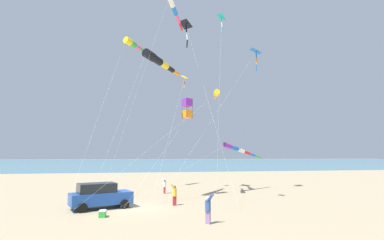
{
  "coord_description": "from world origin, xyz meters",
  "views": [
    {
      "loc": [
        21.8,
        0.47,
        3.83
      ],
      "look_at": [
        -5.39,
        5.41,
        7.38
      ],
      "focal_mm": 26.14,
      "sensor_mm": 36.0,
      "label": 1
    }
  ],
  "objects_px": {
    "kite_delta_striped_overhead": "(185,78)",
    "kite_delta_orange_high_right": "(222,18)",
    "person_child_green_jacket": "(165,185)",
    "kite_box_green_low_center": "(187,108)",
    "kite_windsock_long_streamer_right": "(159,61)",
    "kite_windsock_long_streamer_left": "(133,44)",
    "kite_delta_red_high_left": "(186,25)",
    "kite_windsock_black_fish_shape": "(216,94)",
    "person_adult_flyer": "(174,193)",
    "kite_windsock_small_distant": "(238,150)",
    "kite_delta_blue_topmost": "(256,51)",
    "kite_windsock_white_trailing": "(174,10)",
    "person_child_grey_jacket": "(208,207)",
    "parked_car": "(100,195)",
    "cooler_box": "(103,214)"
  },
  "relations": [
    {
      "from": "kite_windsock_long_streamer_left",
      "to": "kite_delta_red_high_left",
      "type": "relative_size",
      "value": 0.94
    },
    {
      "from": "kite_box_green_low_center",
      "to": "kite_windsock_long_streamer_right",
      "type": "distance_m",
      "value": 5.17
    },
    {
      "from": "kite_delta_orange_high_right",
      "to": "kite_delta_red_high_left",
      "type": "bearing_deg",
      "value": -168.67
    },
    {
      "from": "kite_delta_orange_high_right",
      "to": "kite_windsock_long_streamer_right",
      "type": "bearing_deg",
      "value": -128.92
    },
    {
      "from": "kite_box_green_low_center",
      "to": "kite_windsock_black_fish_shape",
      "type": "bearing_deg",
      "value": 123.1
    },
    {
      "from": "person_child_grey_jacket",
      "to": "kite_delta_red_high_left",
      "type": "bearing_deg",
      "value": 176.29
    },
    {
      "from": "kite_windsock_long_streamer_left",
      "to": "kite_windsock_long_streamer_right",
      "type": "distance_m",
      "value": 9.55
    },
    {
      "from": "person_adult_flyer",
      "to": "kite_windsock_small_distant",
      "type": "bearing_deg",
      "value": 132.91
    },
    {
      "from": "cooler_box",
      "to": "kite_windsock_small_distant",
      "type": "bearing_deg",
      "value": 129.64
    },
    {
      "from": "kite_windsock_small_distant",
      "to": "kite_windsock_white_trailing",
      "type": "bearing_deg",
      "value": -55.39
    },
    {
      "from": "person_child_grey_jacket",
      "to": "kite_delta_blue_topmost",
      "type": "distance_m",
      "value": 21.65
    },
    {
      "from": "kite_box_green_low_center",
      "to": "parked_car",
      "type": "bearing_deg",
      "value": -58.6
    },
    {
      "from": "person_adult_flyer",
      "to": "kite_windsock_long_streamer_left",
      "type": "distance_m",
      "value": 20.0
    },
    {
      "from": "kite_windsock_small_distant",
      "to": "person_child_green_jacket",
      "type": "bearing_deg",
      "value": -88.15
    },
    {
      "from": "kite_windsock_white_trailing",
      "to": "kite_box_green_low_center",
      "type": "bearing_deg",
      "value": 142.78
    },
    {
      "from": "person_child_grey_jacket",
      "to": "cooler_box",
      "type": "bearing_deg",
      "value": -115.76
    },
    {
      "from": "person_child_green_jacket",
      "to": "kite_windsock_white_trailing",
      "type": "distance_m",
      "value": 17.19
    },
    {
      "from": "person_child_green_jacket",
      "to": "parked_car",
      "type": "bearing_deg",
      "value": -35.61
    },
    {
      "from": "person_child_green_jacket",
      "to": "kite_windsock_long_streamer_right",
      "type": "xyz_separation_m",
      "value": [
        4.16,
        -1.01,
        11.71
      ]
    },
    {
      "from": "kite_delta_striped_overhead",
      "to": "kite_windsock_long_streamer_right",
      "type": "xyz_separation_m",
      "value": [
        6.32,
        -3.42,
        -0.38
      ]
    },
    {
      "from": "kite_windsock_black_fish_shape",
      "to": "parked_car",
      "type": "bearing_deg",
      "value": -58.03
    },
    {
      "from": "person_child_grey_jacket",
      "to": "kite_delta_striped_overhead",
      "type": "height_order",
      "value": "kite_delta_striped_overhead"
    },
    {
      "from": "parked_car",
      "to": "person_child_green_jacket",
      "type": "xyz_separation_m",
      "value": [
        -7.48,
        5.36,
        -0.11
      ]
    },
    {
      "from": "person_child_grey_jacket",
      "to": "kite_windsock_white_trailing",
      "type": "bearing_deg",
      "value": -172.21
    },
    {
      "from": "kite_windsock_long_streamer_right",
      "to": "kite_delta_orange_high_right",
      "type": "bearing_deg",
      "value": 51.08
    },
    {
      "from": "kite_delta_striped_overhead",
      "to": "kite_windsock_white_trailing",
      "type": "height_order",
      "value": "kite_windsock_white_trailing"
    },
    {
      "from": "person_child_green_jacket",
      "to": "kite_delta_orange_high_right",
      "type": "xyz_separation_m",
      "value": [
        8.13,
        3.91,
        14.41
      ]
    },
    {
      "from": "person_adult_flyer",
      "to": "kite_windsock_white_trailing",
      "type": "height_order",
      "value": "kite_windsock_white_trailing"
    },
    {
      "from": "kite_windsock_long_streamer_left",
      "to": "parked_car",
      "type": "bearing_deg",
      "value": -8.1
    },
    {
      "from": "person_adult_flyer",
      "to": "kite_delta_blue_topmost",
      "type": "height_order",
      "value": "kite_delta_blue_topmost"
    },
    {
      "from": "person_adult_flyer",
      "to": "kite_windsock_long_streamer_left",
      "type": "xyz_separation_m",
      "value": [
        -10.83,
        -3.95,
        16.34
      ]
    },
    {
      "from": "kite_box_green_low_center",
      "to": "kite_windsock_white_trailing",
      "type": "xyz_separation_m",
      "value": [
        2.11,
        -1.6,
        8.85
      ]
    },
    {
      "from": "kite_windsock_black_fish_shape",
      "to": "kite_windsock_long_streamer_right",
      "type": "distance_m",
      "value": 7.54
    },
    {
      "from": "kite_delta_striped_overhead",
      "to": "kite_windsock_long_streamer_right",
      "type": "distance_m",
      "value": 7.19
    },
    {
      "from": "kite_delta_blue_topmost",
      "to": "kite_windsock_white_trailing",
      "type": "relative_size",
      "value": 0.91
    },
    {
      "from": "kite_box_green_low_center",
      "to": "kite_windsock_white_trailing",
      "type": "bearing_deg",
      "value": -37.22
    },
    {
      "from": "kite_delta_blue_topmost",
      "to": "kite_windsock_long_streamer_right",
      "type": "height_order",
      "value": "kite_delta_blue_topmost"
    },
    {
      "from": "kite_box_green_low_center",
      "to": "kite_windsock_small_distant",
      "type": "xyz_separation_m",
      "value": [
        -3.34,
        6.3,
        -3.87
      ]
    },
    {
      "from": "person_child_grey_jacket",
      "to": "kite_windsock_black_fish_shape",
      "type": "height_order",
      "value": "kite_windsock_black_fish_shape"
    },
    {
      "from": "cooler_box",
      "to": "person_child_grey_jacket",
      "type": "distance_m",
      "value": 6.85
    },
    {
      "from": "person_child_green_jacket",
      "to": "kite_windsock_small_distant",
      "type": "height_order",
      "value": "kite_windsock_small_distant"
    },
    {
      "from": "kite_windsock_long_streamer_right",
      "to": "parked_car",
      "type": "bearing_deg",
      "value": -52.59
    },
    {
      "from": "kite_delta_red_high_left",
      "to": "person_child_grey_jacket",
      "type": "bearing_deg",
      "value": -3.71
    },
    {
      "from": "kite_windsock_long_streamer_right",
      "to": "kite_delta_red_high_left",
      "type": "xyz_separation_m",
      "value": [
        -4.33,
        3.26,
        6.0
      ]
    },
    {
      "from": "person_child_grey_jacket",
      "to": "kite_delta_blue_topmost",
      "type": "bearing_deg",
      "value": 145.49
    },
    {
      "from": "kite_delta_striped_overhead",
      "to": "kite_delta_orange_high_right",
      "type": "distance_m",
      "value": 10.66
    },
    {
      "from": "kite_delta_orange_high_right",
      "to": "cooler_box",
      "type": "bearing_deg",
      "value": -75.16
    },
    {
      "from": "kite_windsock_small_distant",
      "to": "parked_car",
      "type": "bearing_deg",
      "value": -60.18
    },
    {
      "from": "cooler_box",
      "to": "kite_delta_orange_high_right",
      "type": "bearing_deg",
      "value": 104.84
    },
    {
      "from": "kite_windsock_black_fish_shape",
      "to": "kite_delta_red_high_left",
      "type": "height_order",
      "value": "kite_delta_red_high_left"
    }
  ]
}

